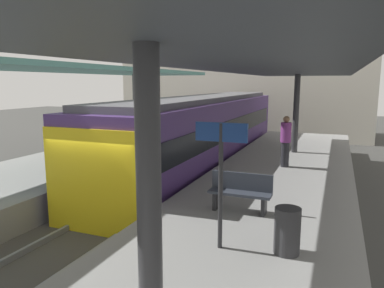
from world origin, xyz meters
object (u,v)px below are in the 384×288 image
at_px(platform_bench, 240,191).
at_px(litter_bin, 287,231).
at_px(commuter_train, 204,132).
at_px(platform_sign, 221,157).
at_px(passenger_near_bench, 286,141).

bearing_deg(platform_bench, litter_bin, -54.28).
xyz_separation_m(commuter_train, platform_sign, (3.62, -9.08, 0.90)).
bearing_deg(passenger_near_bench, commuter_train, 149.48).
bearing_deg(platform_sign, litter_bin, 10.86).
height_order(platform_sign, passenger_near_bench, platform_sign).
relative_size(litter_bin, passenger_near_bench, 0.46).
bearing_deg(platform_sign, commuter_train, 111.71).
bearing_deg(litter_bin, passenger_near_bench, 98.04).
xyz_separation_m(commuter_train, litter_bin, (4.73, -8.87, -0.33)).
distance_m(commuter_train, platform_bench, 7.93).
relative_size(commuter_train, platform_sign, 7.21).
relative_size(commuter_train, platform_bench, 11.38).
bearing_deg(commuter_train, litter_bin, -61.90).
height_order(platform_sign, litter_bin, platform_sign).
height_order(platform_bench, platform_sign, platform_sign).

